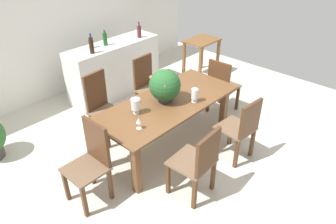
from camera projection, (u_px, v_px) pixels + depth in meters
ground_plane at (165, 144)px, 4.68m from camera, size 7.04×7.04×0.00m
back_wall at (56, 23)px, 5.49m from camera, size 6.40×0.10×2.60m
dining_table at (168, 110)px, 4.31m from camera, size 2.07×0.91×0.76m
chair_foot_end at (221, 85)px, 5.15m from camera, size 0.47×0.45×0.97m
chair_far_left at (101, 104)px, 4.56m from camera, size 0.44×0.44×1.04m
chair_near_right at (242, 127)px, 4.13m from camera, size 0.46×0.48×0.94m
chair_near_left at (199, 161)px, 3.56m from camera, size 0.49×0.48×0.94m
chair_far_right at (147, 83)px, 5.15m from camera, size 0.45×0.44×1.00m
chair_head_end at (92, 159)px, 3.55m from camera, size 0.44×0.44×1.00m
flower_centerpiece at (165, 86)px, 4.13m from camera, size 0.42×0.42×0.45m
crystal_vase_left at (195, 94)px, 4.17m from camera, size 0.09×0.09×0.19m
crystal_vase_center_near at (136, 104)px, 3.92m from camera, size 0.12×0.12×0.21m
wine_glass at (139, 121)px, 3.65m from camera, size 0.06×0.06×0.14m
kitchen_counter at (115, 69)px, 5.79m from camera, size 1.77×0.53×0.98m
wine_bottle_tall at (105, 39)px, 5.39m from camera, size 0.07×0.07×0.26m
wine_bottle_amber at (91, 46)px, 5.07m from camera, size 0.08×0.08×0.28m
wine_bottle_clear at (91, 42)px, 5.29m from camera, size 0.07×0.07×0.25m
wine_bottle_dark at (139, 31)px, 5.74m from camera, size 0.08×0.08×0.29m
side_table at (202, 49)px, 6.42m from camera, size 0.68×0.50×0.77m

